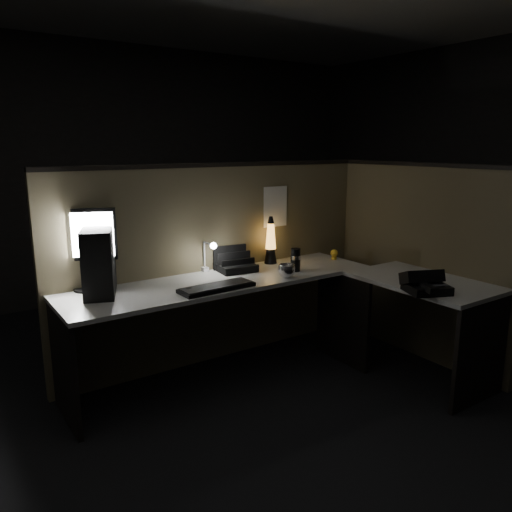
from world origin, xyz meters
TOP-DOWN VIEW (x-y plane):
  - floor at (0.00, 0.00)m, footprint 6.00×6.00m
  - room_shell at (0.00, 0.00)m, footprint 6.00×6.00m
  - partition_back at (0.00, 0.93)m, footprint 2.66×0.06m
  - partition_right at (1.33, 0.10)m, footprint 0.06×1.66m
  - desk at (0.18, 0.25)m, footprint 2.60×1.60m
  - pc_tower at (-0.98, 0.75)m, footprint 0.32×0.44m
  - monitor at (-1.03, 0.89)m, footprint 0.40×0.20m
  - keyboard at (-0.32, 0.41)m, footprint 0.52×0.19m
  - mouse at (-0.50, 0.45)m, footprint 0.10×0.08m
  - clip_lamp at (-0.16, 0.81)m, footprint 0.05×0.19m
  - organizer at (0.04, 0.77)m, footprint 0.30×0.27m
  - lava_lamp at (0.40, 0.82)m, footprint 0.10×0.10m
  - travel_mug at (0.41, 0.50)m, footprint 0.08×0.08m
  - steel_mug at (0.24, 0.39)m, footprint 0.14×0.14m
  - figurine at (0.92, 0.63)m, footprint 0.06×0.06m
  - pinned_paper at (0.51, 0.90)m, footprint 0.23×0.00m
  - desk_phone at (0.76, -0.40)m, footprint 0.32×0.32m

SIDE VIEW (x-z plane):
  - floor at x=0.00m, z-range 0.00..0.00m
  - desk at x=0.18m, z-range 0.22..0.95m
  - keyboard at x=-0.32m, z-range 0.73..0.76m
  - mouse at x=-0.50m, z-range 0.73..0.77m
  - partition_back at x=0.00m, z-range 0.00..1.50m
  - partition_right at x=1.33m, z-range 0.00..1.50m
  - organizer at x=0.04m, z-range 0.67..0.88m
  - steel_mug at x=0.24m, z-range 0.73..0.83m
  - figurine at x=0.92m, z-range 0.75..0.82m
  - desk_phone at x=0.76m, z-range 0.71..0.86m
  - travel_mug at x=0.41m, z-range 0.73..0.90m
  - clip_lamp at x=-0.16m, z-range 0.75..0.99m
  - lava_lamp at x=0.40m, z-range 0.70..1.08m
  - pc_tower at x=-0.98m, z-range 0.73..1.15m
  - monitor at x=-1.03m, z-range 0.79..1.32m
  - pinned_paper at x=0.51m, z-range 1.01..1.33m
  - room_shell at x=0.00m, z-range -1.38..4.62m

